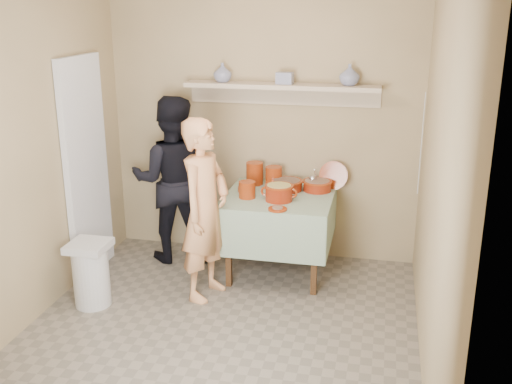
% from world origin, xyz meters
% --- Properties ---
extents(ground, '(3.50, 3.50, 0.00)m').
position_xyz_m(ground, '(0.00, 0.00, 0.00)').
color(ground, '#756A5C').
rests_on(ground, ground).
extents(tile_panel, '(0.06, 0.70, 2.00)m').
position_xyz_m(tile_panel, '(-1.46, 0.95, 1.00)').
color(tile_panel, silver).
rests_on(tile_panel, ground).
extents(plate_stack_a, '(0.16, 0.16, 0.22)m').
position_xyz_m(plate_stack_a, '(-0.04, 1.57, 0.87)').
color(plate_stack_a, maroon).
rests_on(plate_stack_a, serving_table).
extents(plate_stack_b, '(0.16, 0.16, 0.19)m').
position_xyz_m(plate_stack_b, '(0.15, 1.55, 0.86)').
color(plate_stack_b, maroon).
rests_on(plate_stack_b, serving_table).
extents(bowl_stack, '(0.15, 0.15, 0.15)m').
position_xyz_m(bowl_stack, '(-0.02, 1.15, 0.84)').
color(bowl_stack, maroon).
rests_on(bowl_stack, serving_table).
extents(empty_bowl, '(0.15, 0.15, 0.04)m').
position_xyz_m(empty_bowl, '(-0.07, 1.32, 0.78)').
color(empty_bowl, maroon).
rests_on(empty_bowl, serving_table).
extents(propped_lid, '(0.28, 0.12, 0.27)m').
position_xyz_m(propped_lid, '(0.71, 1.61, 0.88)').
color(propped_lid, maroon).
rests_on(propped_lid, serving_table).
extents(vase_right, '(0.22, 0.22, 0.19)m').
position_xyz_m(vase_right, '(0.81, 1.64, 1.81)').
color(vase_right, navy).
rests_on(vase_right, wall_shelf).
extents(vase_left, '(0.24, 0.24, 0.18)m').
position_xyz_m(vase_left, '(-0.36, 1.62, 1.81)').
color(vase_left, navy).
rests_on(vase_left, wall_shelf).
extents(ceramic_box, '(0.16, 0.12, 0.11)m').
position_xyz_m(ceramic_box, '(0.23, 1.61, 1.77)').
color(ceramic_box, navy).
rests_on(ceramic_box, wall_shelf).
extents(person_cook, '(0.50, 0.64, 1.56)m').
position_xyz_m(person_cook, '(-0.28, 0.70, 0.78)').
color(person_cook, tan).
rests_on(person_cook, ground).
extents(person_helper, '(0.91, 0.78, 1.61)m').
position_xyz_m(person_helper, '(-0.81, 1.40, 0.81)').
color(person_helper, black).
rests_on(person_helper, ground).
extents(room_shell, '(3.04, 3.54, 2.62)m').
position_xyz_m(room_shell, '(0.00, 0.00, 1.61)').
color(room_shell, tan).
rests_on(room_shell, ground).
extents(serving_table, '(0.97, 0.97, 0.76)m').
position_xyz_m(serving_table, '(0.25, 1.28, 0.64)').
color(serving_table, '#4C2D16').
rests_on(serving_table, ground).
extents(cazuela_meat_a, '(0.30, 0.30, 0.10)m').
position_xyz_m(cazuela_meat_a, '(0.29, 1.44, 0.82)').
color(cazuela_meat_a, maroon).
rests_on(cazuela_meat_a, serving_table).
extents(cazuela_meat_b, '(0.28, 0.28, 0.10)m').
position_xyz_m(cazuela_meat_b, '(0.57, 1.49, 0.82)').
color(cazuela_meat_b, maroon).
rests_on(cazuela_meat_b, serving_table).
extents(ladle, '(0.08, 0.26, 0.19)m').
position_xyz_m(ladle, '(0.52, 1.51, 0.87)').
color(ladle, silver).
rests_on(ladle, cazuela_meat_b).
extents(cazuela_rice, '(0.33, 0.25, 0.14)m').
position_xyz_m(cazuela_rice, '(0.27, 1.13, 0.85)').
color(cazuela_rice, maroon).
rests_on(cazuela_rice, serving_table).
extents(front_plate, '(0.16, 0.16, 0.03)m').
position_xyz_m(front_plate, '(0.31, 0.88, 0.77)').
color(front_plate, maroon).
rests_on(front_plate, serving_table).
extents(wall_shelf, '(1.80, 0.25, 0.21)m').
position_xyz_m(wall_shelf, '(0.20, 1.65, 1.67)').
color(wall_shelf, '#BEA98D').
rests_on(wall_shelf, room_shell).
extents(trash_bin, '(0.32, 0.32, 0.56)m').
position_xyz_m(trash_bin, '(-1.16, 0.32, 0.28)').
color(trash_bin, silver).
rests_on(trash_bin, ground).
extents(electrical_cord, '(0.01, 0.05, 0.90)m').
position_xyz_m(electrical_cord, '(1.47, 1.48, 1.25)').
color(electrical_cord, silver).
rests_on(electrical_cord, wall_shelf).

